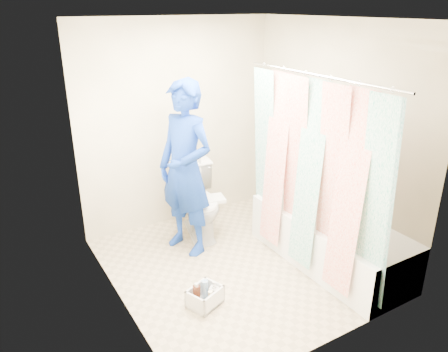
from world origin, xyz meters
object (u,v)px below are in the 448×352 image
toilet (200,201)px  cleaning_caddy (206,297)px  bathtub (329,239)px  plumber (186,169)px

toilet → cleaning_caddy: toilet is taller
bathtub → plumber: size_ratio=0.95×
plumber → toilet: bearing=109.1°
cleaning_caddy → bathtub: bearing=-23.3°
plumber → cleaning_caddy: plumber is taller
bathtub → toilet: (-0.84, 1.23, 0.14)m
toilet → plumber: (-0.27, -0.23, 0.52)m
bathtub → cleaning_caddy: 1.44m
bathtub → cleaning_caddy: bathtub is taller
bathtub → cleaning_caddy: (-1.43, 0.04, -0.19)m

